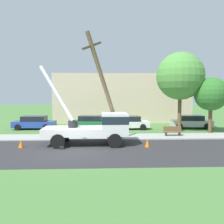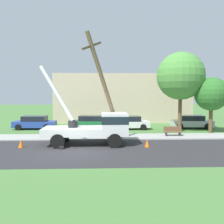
{
  "view_description": "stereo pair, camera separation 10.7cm",
  "coord_description": "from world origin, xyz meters",
  "px_view_note": "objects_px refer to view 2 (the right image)",
  "views": [
    {
      "loc": [
        1.94,
        -15.98,
        3.78
      ],
      "look_at": [
        2.81,
        3.63,
        2.33
      ],
      "focal_mm": 39.37,
      "sensor_mm": 36.0,
      "label": 1
    },
    {
      "loc": [
        2.05,
        -15.99,
        3.78
      ],
      "look_at": [
        2.81,
        3.63,
        2.33
      ],
      "focal_mm": 39.37,
      "sensor_mm": 36.0,
      "label": 2
    }
  ],
  "objects_px": {
    "parked_sedan_blue": "(35,122)",
    "parked_sedan_green": "(91,122)",
    "parked_sedan_silver": "(192,122)",
    "park_bench": "(173,132)",
    "utility_truck": "(97,126)",
    "traffic_cone_ahead": "(147,143)",
    "parked_sedan_white": "(128,123)",
    "roadside_tree_far": "(211,94)",
    "traffic_cone_behind": "(21,144)",
    "roadside_tree_near": "(181,76)",
    "leaning_utility_pole": "(105,87)"
  },
  "relations": [
    {
      "from": "parked_sedan_silver",
      "to": "park_bench",
      "type": "distance_m",
      "value": 6.41
    },
    {
      "from": "parked_sedan_blue",
      "to": "parked_sedan_green",
      "type": "relative_size",
      "value": 0.98
    },
    {
      "from": "parked_sedan_blue",
      "to": "leaning_utility_pole",
      "type": "bearing_deg",
      "value": -44.42
    },
    {
      "from": "traffic_cone_behind",
      "to": "roadside_tree_far",
      "type": "relative_size",
      "value": 0.1
    },
    {
      "from": "traffic_cone_ahead",
      "to": "roadside_tree_far",
      "type": "xyz_separation_m",
      "value": [
        7.32,
        6.14,
        3.46
      ]
    },
    {
      "from": "roadside_tree_near",
      "to": "utility_truck",
      "type": "bearing_deg",
      "value": -143.39
    },
    {
      "from": "traffic_cone_behind",
      "to": "roadside_tree_near",
      "type": "relative_size",
      "value": 0.07
    },
    {
      "from": "leaning_utility_pole",
      "to": "traffic_cone_behind",
      "type": "relative_size",
      "value": 15.06
    },
    {
      "from": "leaning_utility_pole",
      "to": "traffic_cone_behind",
      "type": "height_order",
      "value": "leaning_utility_pole"
    },
    {
      "from": "utility_truck",
      "to": "parked_sedan_blue",
      "type": "xyz_separation_m",
      "value": [
        -6.85,
        8.29,
        -0.7
      ]
    },
    {
      "from": "parked_sedan_silver",
      "to": "roadside_tree_far",
      "type": "distance_m",
      "value": 4.46
    },
    {
      "from": "traffic_cone_behind",
      "to": "roadside_tree_near",
      "type": "bearing_deg",
      "value": 27.18
    },
    {
      "from": "parked_sedan_blue",
      "to": "parked_sedan_silver",
      "type": "bearing_deg",
      "value": 0.09
    },
    {
      "from": "utility_truck",
      "to": "traffic_cone_ahead",
      "type": "bearing_deg",
      "value": -15.91
    },
    {
      "from": "parked_sedan_blue",
      "to": "park_bench",
      "type": "distance_m",
      "value": 14.46
    },
    {
      "from": "utility_truck",
      "to": "traffic_cone_behind",
      "type": "height_order",
      "value": "utility_truck"
    },
    {
      "from": "utility_truck",
      "to": "parked_sedan_blue",
      "type": "height_order",
      "value": "utility_truck"
    },
    {
      "from": "traffic_cone_behind",
      "to": "park_bench",
      "type": "height_order",
      "value": "park_bench"
    },
    {
      "from": "parked_sedan_green",
      "to": "roadside_tree_near",
      "type": "height_order",
      "value": "roadside_tree_near"
    },
    {
      "from": "leaning_utility_pole",
      "to": "parked_sedan_green",
      "type": "relative_size",
      "value": 1.86
    },
    {
      "from": "traffic_cone_ahead",
      "to": "traffic_cone_behind",
      "type": "bearing_deg",
      "value": 178.97
    },
    {
      "from": "traffic_cone_behind",
      "to": "roadside_tree_near",
      "type": "distance_m",
      "value": 16.09
    },
    {
      "from": "parked_sedan_green",
      "to": "roadside_tree_far",
      "type": "height_order",
      "value": "roadside_tree_far"
    },
    {
      "from": "traffic_cone_ahead",
      "to": "park_bench",
      "type": "bearing_deg",
      "value": 53.33
    },
    {
      "from": "utility_truck",
      "to": "roadside_tree_near",
      "type": "height_order",
      "value": "roadside_tree_near"
    },
    {
      "from": "leaning_utility_pole",
      "to": "park_bench",
      "type": "relative_size",
      "value": 5.27
    },
    {
      "from": "traffic_cone_behind",
      "to": "roadside_tree_near",
      "type": "xyz_separation_m",
      "value": [
        13.53,
        6.95,
        5.25
      ]
    },
    {
      "from": "park_bench",
      "to": "roadside_tree_near",
      "type": "relative_size",
      "value": 0.2
    },
    {
      "from": "utility_truck",
      "to": "parked_sedan_green",
      "type": "distance_m",
      "value": 8.56
    },
    {
      "from": "traffic_cone_behind",
      "to": "parked_sedan_white",
      "type": "distance_m",
      "value": 12.19
    },
    {
      "from": "traffic_cone_ahead",
      "to": "parked_sedan_silver",
      "type": "bearing_deg",
      "value": 54.67
    },
    {
      "from": "traffic_cone_behind",
      "to": "parked_sedan_white",
      "type": "bearing_deg",
      "value": 45.69
    },
    {
      "from": "leaning_utility_pole",
      "to": "parked_sedan_green",
      "type": "height_order",
      "value": "leaning_utility_pole"
    },
    {
      "from": "traffic_cone_behind",
      "to": "parked_sedan_green",
      "type": "bearing_deg",
      "value": 64.43
    },
    {
      "from": "parked_sedan_green",
      "to": "utility_truck",
      "type": "bearing_deg",
      "value": -84.19
    },
    {
      "from": "parked_sedan_blue",
      "to": "parked_sedan_green",
      "type": "height_order",
      "value": "same"
    },
    {
      "from": "parked_sedan_blue",
      "to": "parked_sedan_white",
      "type": "xyz_separation_m",
      "value": [
        10.02,
        -0.43,
        0.0
      ]
    },
    {
      "from": "roadside_tree_far",
      "to": "roadside_tree_near",
      "type": "bearing_deg",
      "value": 160.48
    },
    {
      "from": "traffic_cone_behind",
      "to": "utility_truck",
      "type": "bearing_deg",
      "value": 9.19
    },
    {
      "from": "traffic_cone_behind",
      "to": "leaning_utility_pole",
      "type": "bearing_deg",
      "value": 17.2
    },
    {
      "from": "leaning_utility_pole",
      "to": "parked_sedan_blue",
      "type": "height_order",
      "value": "leaning_utility_pole"
    },
    {
      "from": "utility_truck",
      "to": "roadside_tree_far",
      "type": "xyz_separation_m",
      "value": [
        10.92,
        5.12,
        2.33
      ]
    },
    {
      "from": "parked_sedan_silver",
      "to": "parked_sedan_blue",
      "type": "bearing_deg",
      "value": -179.91
    },
    {
      "from": "utility_truck",
      "to": "parked_sedan_blue",
      "type": "distance_m",
      "value": 10.78
    },
    {
      "from": "parked_sedan_blue",
      "to": "roadside_tree_near",
      "type": "bearing_deg",
      "value": -8.33
    },
    {
      "from": "parked_sedan_silver",
      "to": "traffic_cone_behind",
      "type": "bearing_deg",
      "value": -149.46
    },
    {
      "from": "utility_truck",
      "to": "parked_sedan_silver",
      "type": "xyz_separation_m",
      "value": [
        10.22,
        8.32,
        -0.7
      ]
    },
    {
      "from": "roadside_tree_near",
      "to": "roadside_tree_far",
      "type": "xyz_separation_m",
      "value": [
        2.73,
        -0.97,
        -1.79
      ]
    },
    {
      "from": "roadside_tree_near",
      "to": "roadside_tree_far",
      "type": "height_order",
      "value": "roadside_tree_near"
    },
    {
      "from": "parked_sedan_green",
      "to": "traffic_cone_ahead",
      "type": "bearing_deg",
      "value": -64.88
    }
  ]
}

